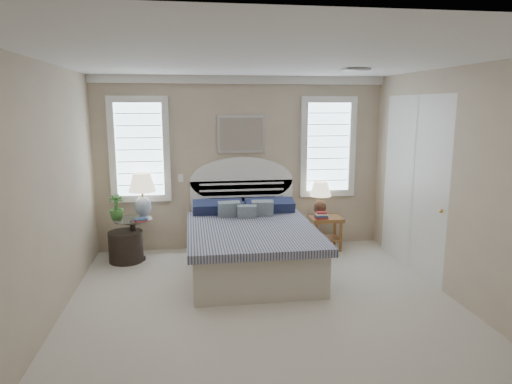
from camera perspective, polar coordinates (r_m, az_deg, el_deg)
The scene contains 21 objects.
floor at distance 5.19m, azimuth 1.45°, elevation -15.04°, with size 4.50×5.00×0.01m, color beige.
ceiling at distance 4.69m, azimuth 1.61°, elevation 16.16°, with size 4.50×5.00×0.01m, color white.
wall_back at distance 7.20m, azimuth -1.87°, elevation 3.53°, with size 4.50×0.02×2.70m, color tan.
wall_left at distance 4.91m, azimuth -25.32°, elevation -0.95°, with size 0.02×5.00×2.70m, color tan.
wall_right at distance 5.59m, azimuth 24.88°, elevation 0.41°, with size 0.02×5.00×2.70m, color tan.
crown_molding at distance 7.12m, azimuth -1.89°, elevation 13.85°, with size 4.50×0.08×0.12m, color white.
hvac_vent at distance 5.77m, azimuth 12.40°, elevation 14.72°, with size 0.30×0.20×0.02m, color #B2B2B2.
switch_plate at distance 7.17m, azimuth -9.41°, elevation 1.74°, with size 0.08×0.01×0.12m, color white.
window_left at distance 7.15m, azimuth -14.35°, elevation 5.16°, with size 0.90×0.06×1.60m, color #C2E2F6.
window_right at distance 7.44m, azimuth 8.96°, elevation 5.57°, with size 0.90×0.06×1.60m, color #C2E2F6.
painting at distance 7.12m, azimuth -1.85°, elevation 7.24°, with size 0.74×0.04×0.58m, color silver.
closet_door at distance 6.63m, azimuth 19.02°, elevation 0.99°, with size 0.02×1.80×2.40m, color white.
bed at distance 6.39m, azimuth -0.75°, elevation -6.26°, with size 1.72×2.28×1.47m.
side_table_left at distance 6.96m, azimuth -15.06°, elevation -5.21°, with size 0.56×0.56×0.63m.
nightstand_right at distance 7.31m, azimuth 8.70°, elevation -4.19°, with size 0.50×0.40×0.53m.
floor_pot at distance 6.99m, azimuth -15.94°, elevation -6.56°, with size 0.50×0.50×0.45m, color black.
lamp_left at distance 6.95m, azimuth -14.03°, elevation 0.25°, with size 0.41×0.41×0.65m.
lamp_right at distance 7.29m, azimuth 8.05°, elevation -0.35°, with size 0.43×0.43×0.55m.
potted_plant at distance 6.88m, azimuth -17.06°, elevation -1.84°, with size 0.20×0.20×0.36m, color #2F6A2A.
books_left at distance 6.71m, azimuth -14.17°, elevation -3.40°, with size 0.20×0.17×0.05m.
books_right at distance 7.16m, azimuth 8.19°, elevation -2.91°, with size 0.19×0.14×0.11m.
Camera 1 is at (-0.80, -4.60, 2.26)m, focal length 32.00 mm.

